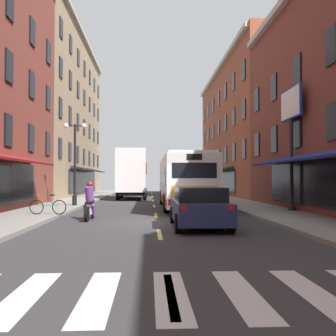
{
  "coord_description": "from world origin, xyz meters",
  "views": [
    {
      "loc": [
        -0.33,
        -16.03,
        1.76
      ],
      "look_at": [
        0.63,
        3.94,
        2.32
      ],
      "focal_mm": 41.89,
      "sensor_mm": 36.0,
      "label": 1
    }
  ],
  "objects_px": {
    "billboard_sign": "(291,118)",
    "transit_bus": "(184,181)",
    "sedan_mid": "(199,207)",
    "street_lamp_twin": "(75,160)",
    "box_truck": "(132,175)",
    "sedan_near": "(138,188)",
    "bicycle_near": "(48,206)",
    "motorcycle_rider": "(90,203)"
  },
  "relations": [
    {
      "from": "box_truck",
      "to": "sedan_mid",
      "type": "height_order",
      "value": "box_truck"
    },
    {
      "from": "sedan_mid",
      "to": "bicycle_near",
      "type": "height_order",
      "value": "sedan_mid"
    },
    {
      "from": "motorcycle_rider",
      "to": "bicycle_near",
      "type": "xyz_separation_m",
      "value": [
        -2.09,
        1.23,
        -0.21
      ]
    },
    {
      "from": "billboard_sign",
      "to": "box_truck",
      "type": "height_order",
      "value": "billboard_sign"
    },
    {
      "from": "box_truck",
      "to": "bicycle_near",
      "type": "distance_m",
      "value": 16.27
    },
    {
      "from": "sedan_mid",
      "to": "street_lamp_twin",
      "type": "height_order",
      "value": "street_lamp_twin"
    },
    {
      "from": "sedan_mid",
      "to": "motorcycle_rider",
      "type": "height_order",
      "value": "motorcycle_rider"
    },
    {
      "from": "billboard_sign",
      "to": "sedan_mid",
      "type": "relative_size",
      "value": 1.44
    },
    {
      "from": "sedan_mid",
      "to": "motorcycle_rider",
      "type": "distance_m",
      "value": 5.17
    },
    {
      "from": "sedan_near",
      "to": "motorcycle_rider",
      "type": "bearing_deg",
      "value": -92.53
    },
    {
      "from": "motorcycle_rider",
      "to": "bicycle_near",
      "type": "bearing_deg",
      "value": 149.52
    },
    {
      "from": "street_lamp_twin",
      "to": "billboard_sign",
      "type": "bearing_deg",
      "value": -20.44
    },
    {
      "from": "bicycle_near",
      "to": "street_lamp_twin",
      "type": "height_order",
      "value": "street_lamp_twin"
    },
    {
      "from": "sedan_near",
      "to": "street_lamp_twin",
      "type": "relative_size",
      "value": 0.84
    },
    {
      "from": "billboard_sign",
      "to": "motorcycle_rider",
      "type": "bearing_deg",
      "value": -163.25
    },
    {
      "from": "street_lamp_twin",
      "to": "sedan_near",
      "type": "bearing_deg",
      "value": 81.18
    },
    {
      "from": "sedan_near",
      "to": "billboard_sign",
      "type": "bearing_deg",
      "value": -71.53
    },
    {
      "from": "box_truck",
      "to": "street_lamp_twin",
      "type": "height_order",
      "value": "street_lamp_twin"
    },
    {
      "from": "sedan_near",
      "to": "bicycle_near",
      "type": "relative_size",
      "value": 2.48
    },
    {
      "from": "motorcycle_rider",
      "to": "street_lamp_twin",
      "type": "xyz_separation_m",
      "value": [
        -2.05,
        7.45,
        2.24
      ]
    },
    {
      "from": "transit_bus",
      "to": "box_truck",
      "type": "xyz_separation_m",
      "value": [
        -3.53,
        10.52,
        0.48
      ]
    },
    {
      "from": "transit_bus",
      "to": "sedan_mid",
      "type": "relative_size",
      "value": 2.62
    },
    {
      "from": "box_truck",
      "to": "sedan_mid",
      "type": "relative_size",
      "value": 1.61
    },
    {
      "from": "billboard_sign",
      "to": "street_lamp_twin",
      "type": "relative_size",
      "value": 1.26
    },
    {
      "from": "sedan_near",
      "to": "motorcycle_rider",
      "type": "relative_size",
      "value": 2.05
    },
    {
      "from": "billboard_sign",
      "to": "sedan_near",
      "type": "distance_m",
      "value": 27.62
    },
    {
      "from": "sedan_mid",
      "to": "sedan_near",
      "type": "bearing_deg",
      "value": 95.55
    },
    {
      "from": "billboard_sign",
      "to": "sedan_near",
      "type": "xyz_separation_m",
      "value": [
        -8.64,
        25.89,
        -4.25
      ]
    },
    {
      "from": "billboard_sign",
      "to": "street_lamp_twin",
      "type": "height_order",
      "value": "billboard_sign"
    },
    {
      "from": "transit_bus",
      "to": "box_truck",
      "type": "bearing_deg",
      "value": 108.54
    },
    {
      "from": "billboard_sign",
      "to": "transit_bus",
      "type": "xyz_separation_m",
      "value": [
        -5.31,
        3.6,
        -3.3
      ]
    },
    {
      "from": "box_truck",
      "to": "sedan_near",
      "type": "xyz_separation_m",
      "value": [
        0.19,
        11.77,
        -1.42
      ]
    },
    {
      "from": "billboard_sign",
      "to": "sedan_mid",
      "type": "xyz_separation_m",
      "value": [
        -5.57,
        -5.78,
        -4.21
      ]
    },
    {
      "from": "billboard_sign",
      "to": "transit_bus",
      "type": "relative_size",
      "value": 0.55
    },
    {
      "from": "sedan_near",
      "to": "box_truck",
      "type": "bearing_deg",
      "value": -90.92
    },
    {
      "from": "transit_bus",
      "to": "bicycle_near",
      "type": "bearing_deg",
      "value": -141.37
    },
    {
      "from": "sedan_near",
      "to": "bicycle_near",
      "type": "distance_m",
      "value": 27.85
    },
    {
      "from": "sedan_mid",
      "to": "motorcycle_rider",
      "type": "bearing_deg",
      "value": 147.27
    },
    {
      "from": "transit_bus",
      "to": "street_lamp_twin",
      "type": "relative_size",
      "value": 2.28
    },
    {
      "from": "box_truck",
      "to": "sedan_mid",
      "type": "distance_m",
      "value": 20.21
    },
    {
      "from": "box_truck",
      "to": "transit_bus",
      "type": "bearing_deg",
      "value": -71.46
    },
    {
      "from": "box_truck",
      "to": "sedan_near",
      "type": "height_order",
      "value": "box_truck"
    }
  ]
}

